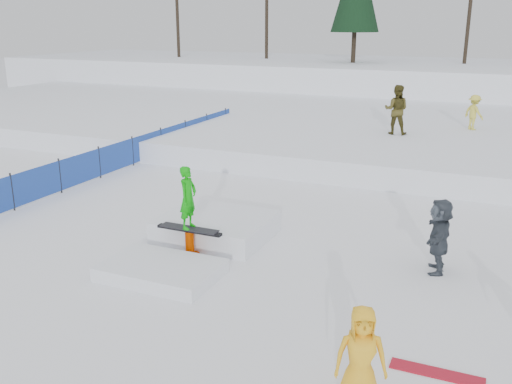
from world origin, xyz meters
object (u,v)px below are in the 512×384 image
at_px(spectator_dark, 439,236).
at_px(jib_rail_feature, 202,235).
at_px(safety_fence, 133,151).
at_px(walker_ygreen, 474,112).
at_px(walker_olive, 396,110).
at_px(spectator_yellow, 361,356).

distance_m(spectator_dark, jib_rail_feature, 5.34).
bearing_deg(safety_fence, spectator_dark, -23.98).
relative_size(walker_ygreen, spectator_dark, 0.88).
bearing_deg(walker_olive, spectator_dark, 101.11).
xyz_separation_m(spectator_dark, jib_rail_feature, (-5.25, -0.84, -0.51)).
distance_m(walker_ygreen, spectator_yellow, 18.26).
xyz_separation_m(walker_olive, walker_ygreen, (2.78, 2.24, -0.25)).
relative_size(walker_ygreen, jib_rail_feature, 0.33).
bearing_deg(walker_olive, safety_fence, 30.83).
relative_size(walker_olive, spectator_dark, 1.19).
height_order(walker_olive, jib_rail_feature, walker_olive).
height_order(spectator_yellow, jib_rail_feature, jib_rail_feature).
bearing_deg(walker_olive, spectator_yellow, 94.91).
distance_m(safety_fence, walker_ygreen, 13.90).
relative_size(walker_olive, spectator_yellow, 1.31).
xyz_separation_m(spectator_yellow, spectator_dark, (0.45, 5.00, 0.07)).
bearing_deg(spectator_dark, walker_ygreen, 175.65).
bearing_deg(spectator_yellow, walker_olive, 77.62).
height_order(safety_fence, walker_ygreen, walker_ygreen).
relative_size(spectator_yellow, spectator_dark, 0.91).
bearing_deg(jib_rail_feature, walker_ygreen, 70.39).
distance_m(walker_ygreen, spectator_dark, 13.27).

